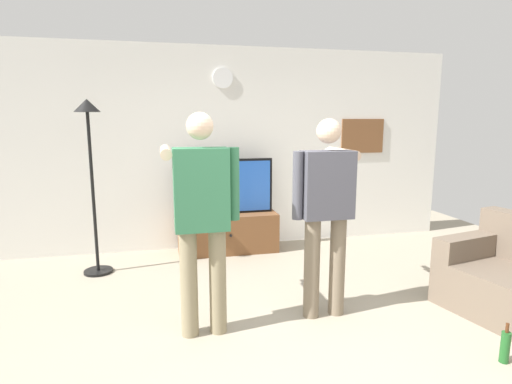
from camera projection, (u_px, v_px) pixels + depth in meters
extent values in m
plane|color=#9E937F|center=(296.00, 359.00, 3.05)|extent=(8.40, 8.40, 0.00)
cube|color=silver|center=(229.00, 149.00, 5.65)|extent=(6.40, 0.10, 2.70)
cube|color=brown|center=(228.00, 233.00, 5.49)|extent=(1.30, 0.42, 0.51)
sphere|color=black|center=(231.00, 236.00, 5.26)|extent=(0.04, 0.04, 0.04)
cube|color=black|center=(227.00, 186.00, 5.43)|extent=(1.21, 0.06, 0.73)
cube|color=blue|center=(227.00, 187.00, 5.39)|extent=(1.15, 0.01, 0.67)
cylinder|color=white|center=(223.00, 78.00, 5.41)|extent=(0.27, 0.03, 0.27)
cube|color=brown|center=(362.00, 136.00, 6.00)|extent=(0.65, 0.04, 0.49)
cylinder|color=black|center=(98.00, 271.00, 4.77)|extent=(0.32, 0.32, 0.03)
cylinder|color=black|center=(93.00, 194.00, 4.62)|extent=(0.04, 0.04, 1.80)
cone|color=black|center=(87.00, 105.00, 4.45)|extent=(0.28, 0.28, 0.14)
cylinder|color=gray|center=(189.00, 284.00, 3.32)|extent=(0.14, 0.14, 0.89)
cylinder|color=gray|center=(218.00, 281.00, 3.38)|extent=(0.14, 0.14, 0.89)
cube|color=#33724C|center=(201.00, 189.00, 3.22)|extent=(0.42, 0.22, 0.65)
sphere|color=beige|center=(200.00, 126.00, 3.13)|extent=(0.21, 0.21, 0.21)
cylinder|color=beige|center=(166.00, 152.00, 3.39)|extent=(0.09, 0.58, 0.09)
cube|color=white|center=(165.00, 149.00, 3.70)|extent=(0.04, 0.12, 0.04)
cylinder|color=#33724C|center=(234.00, 184.00, 3.27)|extent=(0.09, 0.09, 0.58)
cylinder|color=#7A6B56|center=(312.00, 268.00, 3.64)|extent=(0.14, 0.14, 0.90)
cylinder|color=#7A6B56|center=(337.00, 266.00, 3.70)|extent=(0.14, 0.14, 0.90)
cube|color=#4C4C56|center=(327.00, 185.00, 3.54)|extent=(0.44, 0.22, 0.58)
sphere|color=beige|center=(329.00, 131.00, 3.46)|extent=(0.21, 0.21, 0.21)
cylinder|color=#4C4C56|center=(298.00, 186.00, 3.48)|extent=(0.09, 0.09, 0.58)
cylinder|color=beige|center=(342.00, 153.00, 3.84)|extent=(0.09, 0.58, 0.09)
cube|color=white|center=(329.00, 151.00, 4.14)|extent=(0.04, 0.12, 0.04)
cube|color=#6B5B4C|center=(471.00, 246.00, 4.03)|extent=(0.87, 0.37, 0.22)
cylinder|color=#1E5923|center=(505.00, 347.00, 2.99)|extent=(0.07, 0.07, 0.23)
cylinder|color=#4C2814|center=(507.00, 328.00, 2.97)|extent=(0.02, 0.02, 0.07)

